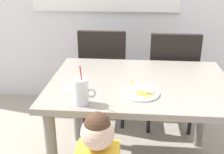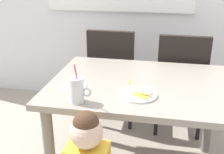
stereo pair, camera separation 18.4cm
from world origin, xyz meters
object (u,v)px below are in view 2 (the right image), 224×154
Objects in this scene: dining_chair_left at (113,72)px; dining_chair_right at (181,79)px; peeled_banana at (140,91)px; milk_cup at (77,91)px; snack_plate at (139,95)px; dining_table at (141,97)px; paper_napkin at (74,87)px.

dining_chair_left is 1.00× the size of dining_chair_right.
peeled_banana is at bearing 110.67° from dining_chair_left.
peeled_banana is at bearing 24.36° from milk_cup.
dining_chair_left is 1.11m from milk_cup.
dining_chair_right is 5.64× the size of peeled_banana.
milk_cup is (-0.00, -1.07, 0.28)m from dining_chair_left.
dining_chair_left is 1.00m from snack_plate.
snack_plate is 0.03m from peeled_banana.
milk_cup reaches higher than snack_plate.
dining_table is 1.28× the size of dining_chair_left.
dining_chair_right is 1.23m from milk_cup.
dining_table is 8.21× the size of paper_napkin.
paper_napkin is at bearing 48.92° from dining_chair_right.
milk_cup is at bearing 58.16° from dining_chair_right.
milk_cup reaches higher than dining_chair_right.
milk_cup is 1.65× the size of paper_napkin.
peeled_banana reaches higher than dining_table.
paper_napkin is at bearing 84.52° from dining_chair_left.
milk_cup is (-0.34, -0.36, 0.18)m from dining_table.
peeled_banana is (0.35, -0.92, 0.24)m from dining_chair_left.
peeled_banana is (0.01, 0.00, 0.03)m from snack_plate.
dining_chair_right is 0.94m from peeled_banana.
peeled_banana is (-0.28, -0.86, 0.24)m from dining_chair_right.
dining_chair_left is (-0.34, 0.71, -0.10)m from dining_table.
dining_chair_right is at bearing 65.64° from dining_table.
snack_plate is (0.34, 0.15, -0.06)m from milk_cup.
dining_table is at bearing 115.28° from dining_chair_left.
paper_napkin is at bearing 174.33° from snack_plate.
dining_chair_left and dining_chair_right have the same top height.
milk_cup is (-0.63, -1.01, 0.28)m from dining_chair_right.
milk_cup is at bearing -66.78° from paper_napkin.
dining_table is 1.28× the size of dining_chair_right.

